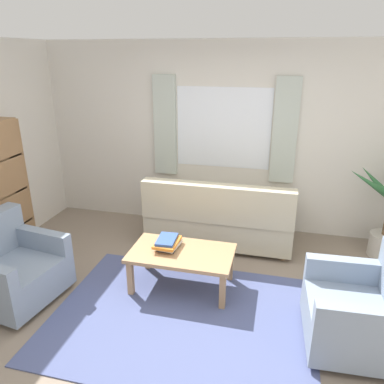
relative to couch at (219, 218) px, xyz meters
name	(u,v)px	position (x,y,z in m)	size (l,w,h in m)	color
ground_plane	(182,318)	(-0.08, -1.59, -0.37)	(6.24, 6.24, 0.00)	gray
wall_back	(224,138)	(-0.08, 0.67, 0.93)	(5.32, 0.12, 2.60)	silver
window_with_curtains	(223,128)	(-0.08, 0.59, 1.08)	(1.98, 0.07, 1.40)	white
area_rug	(182,317)	(-0.08, -1.59, -0.36)	(2.51, 1.87, 0.01)	#4C5684
couch	(219,218)	(0.00, 0.00, 0.00)	(1.90, 0.82, 0.92)	#BCB293
armchair_left	(10,268)	(-1.87, -1.70, -0.01)	(0.93, 0.95, 0.88)	gray
armchair_right	(363,311)	(1.52, -1.55, -0.01)	(0.86, 0.88, 0.88)	gray
coffee_table	(182,256)	(-0.22, -1.09, 0.01)	(1.10, 0.64, 0.44)	#A87F56
book_stack_on_table	(168,243)	(-0.39, -1.04, 0.13)	(0.26, 0.34, 0.11)	#2D2D33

